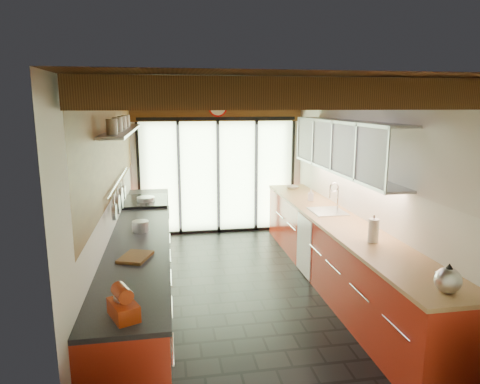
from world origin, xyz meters
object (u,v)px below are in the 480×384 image
Objects in this scene: kettle at (448,279)px; bowl at (292,187)px; stand_mixer at (123,304)px; paper_towel at (373,231)px; soap_bottle at (311,195)px.

bowl is (0.00, 4.37, -0.09)m from kettle.
stand_mixer is 1.11× the size of kettle.
soap_bottle is (0.00, 2.08, -0.04)m from paper_towel.
kettle is at bearing -90.00° from bowl.
paper_towel reaches higher than soap_bottle.
soap_bottle is at bearing 90.00° from paper_towel.
bowl is (0.00, 3.09, -0.11)m from paper_towel.
paper_towel is 2.08m from soap_bottle.
stand_mixer and kettle have the same top height.
kettle reaches higher than soap_bottle.
paper_towel is at bearing -90.00° from soap_bottle.
kettle is (2.54, -0.01, 0.01)m from stand_mixer.
bowl is (2.54, 4.37, -0.07)m from stand_mixer.
bowl is at bearing 59.81° from stand_mixer.
paper_towel is (2.54, 1.27, 0.03)m from stand_mixer.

